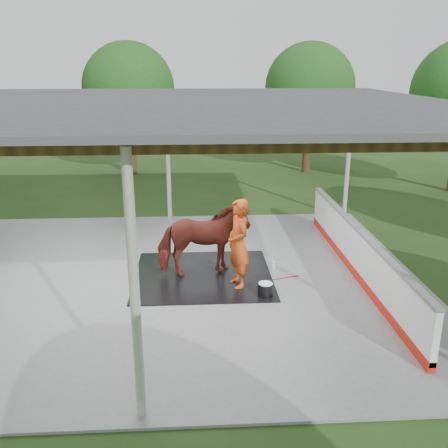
{
  "coord_description": "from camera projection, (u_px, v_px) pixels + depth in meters",
  "views": [
    {
      "loc": [
        0.82,
        -10.73,
        4.84
      ],
      "look_at": [
        1.47,
        0.07,
        1.35
      ],
      "focal_mm": 40.0,
      "sensor_mm": 36.0,
      "label": 1
    }
  ],
  "objects": [
    {
      "name": "hose_coil",
      "position": [
        238.0,
        274.0,
        11.89
      ],
      "size": [
        2.24,
        1.47,
        0.02
      ],
      "color": "#9E0B17",
      "rests_on": "concrete_slab"
    },
    {
      "name": "dasher_board",
      "position": [
        357.0,
        253.0,
        11.71
      ],
      "size": [
        0.16,
        8.0,
        1.15
      ],
      "color": "red",
      "rests_on": "concrete_slab"
    },
    {
      "name": "wash_bucket",
      "position": [
        265.0,
        289.0,
        10.72
      ],
      "size": [
        0.33,
        0.33,
        0.31
      ],
      "color": "black",
      "rests_on": "concrete_slab"
    },
    {
      "name": "ground",
      "position": [
        162.0,
        281.0,
        11.63
      ],
      "size": [
        100.0,
        100.0,
        0.0
      ],
      "primitive_type": "plane",
      "color": "#1E3814"
    },
    {
      "name": "horse",
      "position": [
        203.0,
        240.0,
        11.54
      ],
      "size": [
        2.19,
        1.33,
        1.73
      ],
      "primitive_type": "imported",
      "rotation": [
        0.0,
        0.0,
        1.77
      ],
      "color": "maroon",
      "rests_on": "rubber_mat"
    },
    {
      "name": "handler",
      "position": [
        238.0,
        244.0,
        10.98
      ],
      "size": [
        0.67,
        0.84,
        2.01
      ],
      "primitive_type": "imported",
      "rotation": [
        0.0,
        0.0,
        -1.29
      ],
      "color": "#C54615",
      "rests_on": "concrete_slab"
    },
    {
      "name": "soap_bottle_b",
      "position": [
        267.0,
        284.0,
        11.15
      ],
      "size": [
        0.1,
        0.1,
        0.17
      ],
      "primitive_type": "imported",
      "rotation": [
        0.0,
        0.0,
        -0.33
      ],
      "color": "#338CD8",
      "rests_on": "concrete_slab"
    },
    {
      "name": "soap_bottle_a",
      "position": [
        273.0,
        264.0,
        12.13
      ],
      "size": [
        0.14,
        0.14,
        0.29
      ],
      "primitive_type": "imported",
      "rotation": [
        0.0,
        0.0,
        0.35
      ],
      "color": "silver",
      "rests_on": "concrete_slab"
    },
    {
      "name": "rubber_mat",
      "position": [
        203.0,
        275.0,
        11.81
      ],
      "size": [
        3.21,
        3.01,
        0.02
      ],
      "primitive_type": "cube",
      "color": "black",
      "rests_on": "concrete_slab"
    },
    {
      "name": "pavilion_structure",
      "position": [
        154.0,
        107.0,
        10.42
      ],
      "size": [
        12.6,
        10.6,
        4.05
      ],
      "color": "beige",
      "rests_on": "ground"
    },
    {
      "name": "tree_belt",
      "position": [
        171.0,
        112.0,
        11.34
      ],
      "size": [
        28.0,
        28.0,
        5.8
      ],
      "color": "#382314",
      "rests_on": "ground"
    },
    {
      "name": "concrete_slab",
      "position": [
        162.0,
        280.0,
        11.63
      ],
      "size": [
        12.0,
        10.0,
        0.05
      ],
      "primitive_type": "cube",
      "color": "slate",
      "rests_on": "ground"
    }
  ]
}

